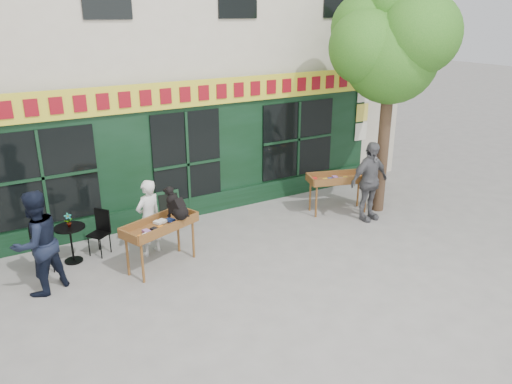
% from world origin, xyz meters
% --- Properties ---
extents(ground, '(80.00, 80.00, 0.00)m').
position_xyz_m(ground, '(0.00, 0.00, 0.00)').
color(ground, slate).
rests_on(ground, ground).
extents(building, '(14.00, 7.26, 10.00)m').
position_xyz_m(building, '(0.00, 5.97, 4.97)').
color(building, beige).
rests_on(building, ground).
extents(street_tree, '(3.05, 2.90, 5.60)m').
position_xyz_m(street_tree, '(4.34, 0.36, 4.11)').
color(street_tree, '#382619').
rests_on(street_tree, ground).
extents(book_cart_center, '(1.62, 1.11, 0.99)m').
position_xyz_m(book_cart_center, '(-1.49, 0.27, 0.82)').
color(book_cart_center, brown).
rests_on(book_cart_center, ground).
extents(dog, '(0.53, 0.68, 0.60)m').
position_xyz_m(dog, '(-1.14, 0.22, 1.29)').
color(dog, black).
rests_on(dog, book_cart_center).
extents(woman, '(0.68, 0.57, 1.61)m').
position_xyz_m(woman, '(-1.49, 0.92, 0.80)').
color(woman, silver).
rests_on(woman, ground).
extents(book_cart_right, '(1.62, 1.04, 0.99)m').
position_xyz_m(book_cart_right, '(3.33, 0.74, 0.82)').
color(book_cart_right, brown).
rests_on(book_cart_right, ground).
extents(man_right, '(1.15, 0.52, 1.92)m').
position_xyz_m(man_right, '(3.63, -0.01, 0.96)').
color(man_right, '#525256').
rests_on(man_right, ground).
extents(bistro_table, '(0.60, 0.60, 0.76)m').
position_xyz_m(bistro_table, '(-2.97, 1.36, 0.54)').
color(bistro_table, black).
rests_on(bistro_table, ground).
extents(bistro_chair_left, '(0.41, 0.41, 0.95)m').
position_xyz_m(bistro_chair_left, '(-3.60, 1.27, 0.56)').
color(bistro_chair_left, black).
rests_on(bistro_chair_left, ground).
extents(bistro_chair_right, '(0.51, 0.51, 0.95)m').
position_xyz_m(bistro_chair_right, '(-2.34, 1.47, 0.56)').
color(bistro_chair_right, black).
rests_on(bistro_chair_right, ground).
extents(potted_plant, '(0.16, 0.12, 0.29)m').
position_xyz_m(potted_plant, '(-2.97, 1.36, 0.91)').
color(potted_plant, gray).
rests_on(potted_plant, bistro_table).
extents(man_left, '(1.16, 1.07, 1.91)m').
position_xyz_m(man_left, '(-3.67, 0.46, 0.96)').
color(man_left, black).
rests_on(man_left, ground).
extents(chalkboard, '(0.57, 0.23, 0.79)m').
position_xyz_m(chalkboard, '(-0.58, 2.19, 0.40)').
color(chalkboard, black).
rests_on(chalkboard, ground).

